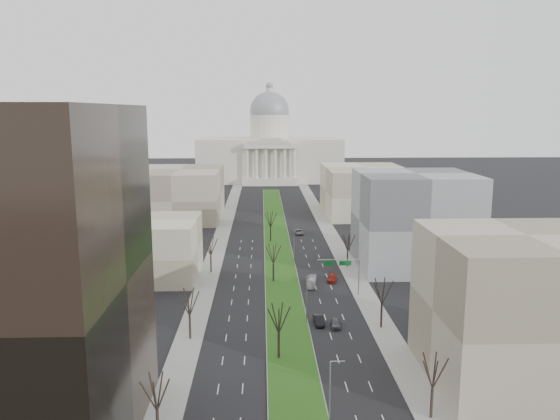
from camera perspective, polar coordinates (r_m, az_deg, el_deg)
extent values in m
plane|color=black|center=(166.81, -0.31, -3.30)|extent=(600.00, 600.00, 0.00)
cube|color=#999993|center=(165.82, -0.30, -3.35)|extent=(8.00, 222.00, 0.15)
cube|color=#185316|center=(165.80, -0.30, -3.32)|extent=(7.70, 221.70, 0.06)
cube|color=gray|center=(143.14, -7.07, -5.66)|extent=(5.00, 330.00, 0.15)
cube|color=gray|center=(144.25, 6.98, -5.53)|extent=(5.00, 330.00, 0.15)
cube|color=beige|center=(313.27, -1.09, 5.33)|extent=(80.00, 40.00, 24.00)
cube|color=beige|center=(291.48, -1.01, 2.98)|extent=(30.00, 6.00, 4.00)
cube|color=beige|center=(289.66, -1.03, 6.71)|extent=(28.00, 5.00, 2.50)
cube|color=beige|center=(289.54, -1.03, 7.10)|extent=(20.00, 5.00, 1.80)
cube|color=beige|center=(289.46, -1.03, 7.42)|extent=(12.00, 5.00, 1.60)
cylinder|color=beige|center=(312.22, -1.10, 8.62)|extent=(22.00, 22.00, 14.00)
sphere|color=gray|center=(312.08, -1.11, 10.27)|extent=(22.00, 22.00, 22.00)
cylinder|color=beige|center=(312.27, -1.11, 12.29)|extent=(4.00, 4.00, 4.00)
sphere|color=gray|center=(312.38, -1.12, 12.84)|extent=(4.00, 4.00, 4.00)
cylinder|color=beige|center=(290.44, -3.50, 4.92)|extent=(2.00, 2.00, 16.00)
cylinder|color=beige|center=(290.35, -2.51, 4.92)|extent=(2.00, 2.00, 16.00)
cylinder|color=beige|center=(290.34, -1.52, 4.93)|extent=(2.00, 2.00, 16.00)
cylinder|color=beige|center=(290.42, -0.53, 4.93)|extent=(2.00, 2.00, 16.00)
cylinder|color=beige|center=(290.58, 0.46, 4.94)|extent=(2.00, 2.00, 16.00)
cylinder|color=beige|center=(290.84, 1.45, 4.94)|extent=(2.00, 2.00, 16.00)
cube|color=tan|center=(134.14, -14.14, -3.92)|extent=(26.00, 22.00, 14.00)
cube|color=gray|center=(87.72, 23.89, -9.41)|extent=(26.00, 24.00, 22.00)
cube|color=slate|center=(142.13, 13.86, -1.05)|extent=(28.00, 26.00, 24.00)
cube|color=gray|center=(206.56, -10.38, 1.72)|extent=(30.00, 40.00, 18.00)
cube|color=tan|center=(212.96, 8.81, 2.03)|extent=(30.00, 40.00, 18.00)
cylinder|color=black|center=(98.22, -9.38, -12.03)|extent=(0.40, 0.40, 4.32)
cylinder|color=black|center=(135.85, -7.23, -5.64)|extent=(0.40, 0.40, 4.22)
cylinder|color=black|center=(77.21, 15.56, -18.91)|extent=(0.40, 0.40, 4.13)
cylinder|color=black|center=(103.41, 10.54, -10.87)|extent=(0.40, 0.40, 4.42)
cylinder|color=black|center=(140.83, 7.06, -5.10)|extent=(0.40, 0.40, 4.03)
cylinder|color=black|center=(90.10, -0.13, -14.01)|extent=(0.40, 0.40, 4.32)
cylinder|color=black|center=(127.60, -0.70, -6.59)|extent=(0.40, 0.40, 4.32)
cylinder|color=black|center=(166.27, -1.00, -2.58)|extent=(0.40, 0.40, 4.32)
cylinder|color=gray|center=(71.62, 5.22, -18.79)|extent=(0.20, 0.20, 9.00)
cylinder|color=gray|center=(69.61, 6.04, -15.44)|extent=(1.80, 0.12, 0.12)
cylinder|color=gray|center=(103.43, 2.80, -9.34)|extent=(0.20, 0.20, 9.00)
cylinder|color=gray|center=(102.05, 3.33, -6.90)|extent=(1.80, 0.12, 0.12)
cylinder|color=gray|center=(141.64, 1.48, -3.90)|extent=(0.20, 0.20, 9.00)
cylinder|color=gray|center=(140.63, 1.85, -2.08)|extent=(1.80, 0.12, 0.12)
cylinder|color=gray|center=(119.30, 8.24, -6.99)|extent=(0.24, 0.24, 8.00)
cylinder|color=gray|center=(117.47, 6.12, -5.18)|extent=(9.00, 0.18, 0.18)
cube|color=#0C591E|center=(117.98, 6.84, -5.53)|extent=(2.60, 0.08, 1.00)
cube|color=#0C591E|center=(117.50, 5.14, -5.57)|extent=(2.20, 0.08, 1.00)
imported|color=#4D4E54|center=(103.15, 5.85, -11.68)|extent=(2.12, 4.46, 1.47)
imported|color=black|center=(104.11, 4.07, -11.40)|extent=(1.92, 4.88, 1.58)
imported|color=maroon|center=(129.16, 5.45, -7.08)|extent=(2.95, 5.43, 1.50)
imported|color=#575A60|center=(176.26, 1.97, -2.31)|extent=(3.04, 5.58, 1.48)
imported|color=silver|center=(125.44, 3.31, -7.48)|extent=(2.78, 7.16, 1.95)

